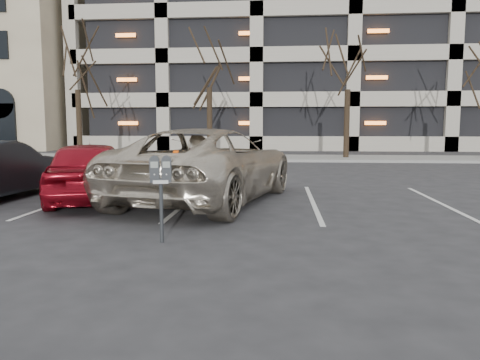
# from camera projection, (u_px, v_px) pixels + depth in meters

# --- Properties ---
(ground) EXTENTS (140.00, 140.00, 0.00)m
(ground) POSITION_uv_depth(u_px,v_px,m) (242.00, 222.00, 8.32)
(ground) COLOR #28282B
(ground) RESTS_ON ground
(sidewalk) EXTENTS (80.00, 4.00, 0.12)m
(sidewalk) POSITION_uv_depth(u_px,v_px,m) (267.00, 158.00, 24.15)
(sidewalk) COLOR gray
(sidewalk) RESTS_ON ground
(stall_lines) EXTENTS (16.90, 5.20, 0.00)m
(stall_lines) POSITION_uv_depth(u_px,v_px,m) (190.00, 200.00, 10.72)
(stall_lines) COLOR silver
(stall_lines) RESTS_ON ground
(parking_garage) EXTENTS (52.00, 20.00, 19.00)m
(parking_garage) POSITION_uv_depth(u_px,v_px,m) (415.00, 37.00, 39.72)
(parking_garage) COLOR black
(parking_garage) RESTS_ON ground
(tree_a) EXTENTS (3.52, 3.52, 8.00)m
(tree_a) POSITION_uv_depth(u_px,v_px,m) (76.00, 47.00, 24.34)
(tree_a) COLOR black
(tree_a) RESTS_ON ground
(tree_b) EXTENTS (3.58, 3.58, 8.13)m
(tree_b) POSITION_uv_depth(u_px,v_px,m) (209.00, 43.00, 23.74)
(tree_b) COLOR black
(tree_b) RESTS_ON ground
(tree_c) EXTENTS (3.44, 3.44, 7.82)m
(tree_c) POSITION_uv_depth(u_px,v_px,m) (349.00, 46.00, 23.17)
(tree_c) COLOR black
(tree_c) RESTS_ON ground
(parking_meter) EXTENTS (0.34, 0.18, 1.25)m
(parking_meter) POSITION_uv_depth(u_px,v_px,m) (161.00, 178.00, 6.76)
(parking_meter) COLOR black
(parking_meter) RESTS_ON ground
(suv_silver) EXTENTS (4.04, 6.40, 1.65)m
(suv_silver) POSITION_uv_depth(u_px,v_px,m) (208.00, 165.00, 10.57)
(suv_silver) COLOR beige
(suv_silver) RESTS_ON ground
(car_red) EXTENTS (2.82, 4.41, 1.40)m
(car_red) POSITION_uv_depth(u_px,v_px,m) (90.00, 171.00, 10.51)
(car_red) COLOR maroon
(car_red) RESTS_ON ground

